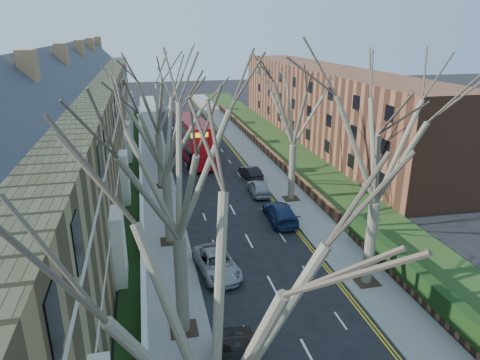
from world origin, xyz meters
TOP-DOWN VIEW (x-y plane):
  - pavement_left at (-6.00, 39.00)m, footprint 3.00×102.00m
  - pavement_right at (6.00, 39.00)m, footprint 3.00×102.00m
  - terrace_left at (-13.65, 31.00)m, footprint 9.70×78.00m
  - flats_right at (17.46, 43.00)m, footprint 13.97×54.00m
  - wall_hedge_right at (7.70, 2.00)m, footprint 0.70×24.00m
  - front_wall_left at (-7.65, 31.00)m, footprint 0.30×78.00m
  - grass_verge_right at (10.50, 39.00)m, footprint 6.00×102.00m
  - tree_left_near at (-5.70, -4.00)m, footprint 9.80×9.80m
  - tree_left_mid at (-5.70, 6.00)m, footprint 10.50×10.50m
  - tree_left_far at (-5.70, 16.00)m, footprint 10.15×10.15m
  - tree_left_dist at (-5.70, 28.00)m, footprint 10.50×10.50m
  - tree_right_mid at (5.70, 8.00)m, footprint 10.50×10.50m
  - tree_right_far at (5.70, 22.00)m, footprint 10.15×10.15m
  - double_decker_bus at (-1.41, 36.61)m, footprint 3.60×11.71m
  - car_left_far at (-3.06, 11.23)m, footprint 2.86×5.15m
  - car_right_near at (3.33, 17.88)m, footprint 2.32×5.21m
  - car_right_mid at (3.17, 24.03)m, footprint 1.75×4.14m
  - car_right_far at (3.55, 28.65)m, footprint 1.86×4.07m

SIDE VIEW (x-z plane):
  - pavement_left at x=-6.00m, z-range 0.00..0.12m
  - pavement_right at x=6.00m, z-range 0.00..0.12m
  - grass_verge_right at x=10.50m, z-range 0.12..0.18m
  - front_wall_left at x=-7.65m, z-range 0.12..1.12m
  - car_right_far at x=3.55m, z-range 0.00..1.29m
  - car_left_far at x=-3.06m, z-range 0.00..1.36m
  - car_right_mid at x=3.17m, z-range 0.00..1.40m
  - car_right_near at x=3.33m, z-range 0.00..1.49m
  - wall_hedge_right at x=7.70m, z-range 0.22..2.02m
  - double_decker_bus at x=-1.41m, z-range -0.03..4.77m
  - flats_right at x=17.46m, z-range -0.02..9.98m
  - terrace_left at x=-13.65m, z-range -1.27..12.33m
  - tree_left_near at x=-5.70m, z-range 2.06..15.79m
  - tree_left_far at x=-5.70m, z-range 2.13..16.35m
  - tree_right_far at x=5.70m, z-range 2.13..16.35m
  - tree_left_mid at x=-5.70m, z-range 2.20..16.91m
  - tree_right_mid at x=5.70m, z-range 2.20..16.91m
  - tree_left_dist at x=-5.70m, z-range 2.20..16.91m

